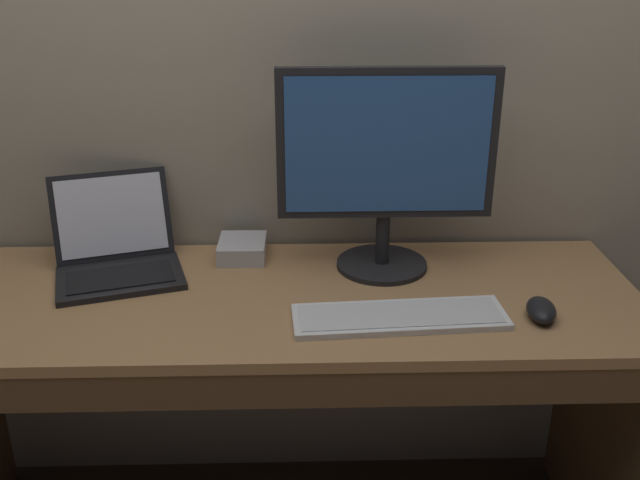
{
  "coord_description": "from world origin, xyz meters",
  "views": [
    {
      "loc": [
        0.07,
        -1.53,
        1.57
      ],
      "look_at": [
        0.11,
        0.0,
        0.91
      ],
      "focal_mm": 40.38,
      "sensor_mm": 36.0,
      "label": 1
    }
  ],
  "objects_px": {
    "laptop_black": "(117,256)",
    "external_drive_box": "(242,249)",
    "computer_mouse": "(541,310)",
    "external_monitor": "(386,161)",
    "wired_keyboard": "(400,317)"
  },
  "relations": [
    {
      "from": "laptop_black",
      "to": "computer_mouse",
      "type": "xyz_separation_m",
      "value": [
        1.0,
        -0.26,
        -0.03
      ]
    },
    {
      "from": "external_monitor",
      "to": "wired_keyboard",
      "type": "relative_size",
      "value": 1.09
    },
    {
      "from": "laptop_black",
      "to": "external_drive_box",
      "type": "relative_size",
      "value": 2.66
    },
    {
      "from": "laptop_black",
      "to": "external_drive_box",
      "type": "distance_m",
      "value": 0.32
    },
    {
      "from": "external_monitor",
      "to": "wired_keyboard",
      "type": "height_order",
      "value": "external_monitor"
    },
    {
      "from": "computer_mouse",
      "to": "external_drive_box",
      "type": "distance_m",
      "value": 0.77
    },
    {
      "from": "laptop_black",
      "to": "external_drive_box",
      "type": "height_order",
      "value": "laptop_black"
    },
    {
      "from": "wired_keyboard",
      "to": "computer_mouse",
      "type": "distance_m",
      "value": 0.32
    },
    {
      "from": "computer_mouse",
      "to": "wired_keyboard",
      "type": "bearing_deg",
      "value": -171.01
    },
    {
      "from": "wired_keyboard",
      "to": "computer_mouse",
      "type": "relative_size",
      "value": 4.38
    },
    {
      "from": "wired_keyboard",
      "to": "laptop_black",
      "type": "bearing_deg",
      "value": 159.14
    },
    {
      "from": "laptop_black",
      "to": "wired_keyboard",
      "type": "height_order",
      "value": "laptop_black"
    },
    {
      "from": "computer_mouse",
      "to": "external_drive_box",
      "type": "relative_size",
      "value": 0.79
    },
    {
      "from": "laptop_black",
      "to": "computer_mouse",
      "type": "height_order",
      "value": "laptop_black"
    },
    {
      "from": "computer_mouse",
      "to": "external_monitor",
      "type": "bearing_deg",
      "value": 149.83
    }
  ]
}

